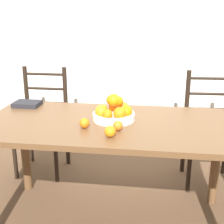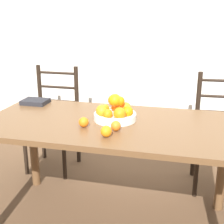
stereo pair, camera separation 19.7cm
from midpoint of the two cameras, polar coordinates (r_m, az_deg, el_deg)
The scene contains 10 objects.
ground_plane at distance 2.39m, azimuth 2.36°, elevation -19.17°, with size 12.00×12.00×0.00m, color brown.
wall_back at distance 3.34m, azimuth 7.79°, elevation 15.21°, with size 8.00×0.06×2.60m.
dining_table at distance 2.06m, azimuth 2.59°, elevation -4.54°, with size 1.68×0.83×0.75m.
fruit_bowl at distance 2.05m, azimuth 3.32°, elevation -0.12°, with size 0.28×0.28×0.18m.
orange_loose_0 at distance 1.78m, azimuth 2.10°, elevation -3.60°, with size 0.07×0.07×0.07m.
orange_loose_1 at distance 1.87m, azimuth 3.71°, elevation -2.60°, with size 0.06×0.06×0.06m.
orange_loose_2 at distance 1.93m, azimuth -2.31°, elevation -1.90°, with size 0.06×0.06×0.06m.
chair_left at distance 2.96m, azimuth -8.85°, elevation -1.41°, with size 0.42×0.40×0.96m.
chair_right at distance 2.77m, azimuth 21.20°, elevation -3.73°, with size 0.44×0.42×0.96m.
book_stack at distance 2.49m, azimuth -11.68°, elevation 1.84°, with size 0.19×0.15×0.03m.
Camera 2 is at (0.46, -1.86, 1.42)m, focal length 50.00 mm.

